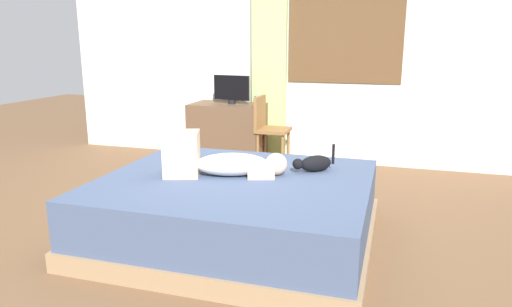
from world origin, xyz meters
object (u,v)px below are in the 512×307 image
desk (228,133)px  tv_monitor (232,89)px  cat (314,163)px  cup (257,99)px  bed (236,209)px  chair_by_desk (268,126)px  person_lying (219,161)px

desk → tv_monitor: bearing=-0.0°
desk → cat: bearing=-53.1°
desk → cup: 0.56m
bed → chair_by_desk: size_ratio=2.37×
bed → person_lying: 0.39m
tv_monitor → person_lying: bearing=-72.6°
person_lying → cup: (-0.42, 2.40, 0.17)m
bed → tv_monitor: size_ratio=4.25×
person_lying → cup: 2.44m
tv_monitor → chair_by_desk: tv_monitor is taller
desk → bed: bearing=-68.3°
cat → tv_monitor: 2.36m
bed → desk: (-0.89, 2.24, 0.13)m
bed → tv_monitor: bearing=110.5°
person_lying → chair_by_desk: size_ratio=1.08×
person_lying → desk: size_ratio=1.03×
bed → cup: size_ratio=23.49×
chair_by_desk → person_lying: bearing=-84.6°
cup → chair_by_desk: bearing=-53.6°
desk → chair_by_desk: size_ratio=1.05×
cup → bed: bearing=-76.9°
bed → person_lying: bearing=166.0°
desk → tv_monitor: tv_monitor is taller
bed → cat: size_ratio=6.66×
tv_monitor → cup: bearing=35.9°
desk → tv_monitor: 0.55m
tv_monitor → chair_by_desk: 0.65m
desk → chair_by_desk: 0.57m
cat → desk: bearing=126.9°
cat → tv_monitor: tv_monitor is taller
cat → tv_monitor: bearing=125.8°
bed → person_lying: size_ratio=2.19×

